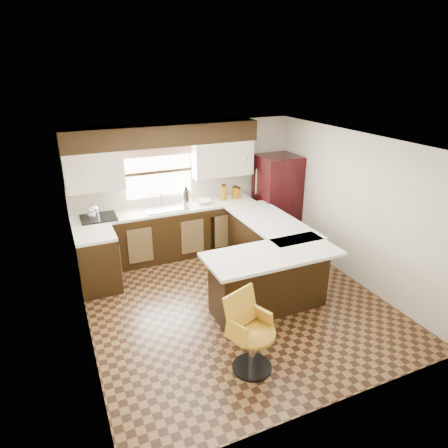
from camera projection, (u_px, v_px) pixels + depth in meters
name	position (u px, v px, depth m)	size (l,w,h in m)	color
floor	(235.00, 301.00, 6.06)	(4.40, 4.40, 0.00)	#49301A
ceiling	(237.00, 143.00, 5.17)	(4.40, 4.40, 0.00)	silver
wall_back	(185.00, 187.00, 7.48)	(4.40, 4.40, 0.00)	beige
wall_front	(336.00, 311.00, 3.75)	(4.40, 4.40, 0.00)	beige
wall_left	(79.00, 255.00, 4.83)	(4.40, 4.40, 0.00)	beige
wall_right	(354.00, 208.00, 6.40)	(4.40, 4.40, 0.00)	beige
base_cab_back	(169.00, 233.00, 7.34)	(3.30, 0.60, 0.90)	black
base_cab_left	(98.00, 262.00, 6.28)	(0.60, 0.70, 0.90)	black
counter_back	(167.00, 209.00, 7.16)	(3.30, 0.60, 0.04)	silver
counter_left	(94.00, 235.00, 6.10)	(0.60, 0.70, 0.04)	silver
soffit	(164.00, 135.00, 6.80)	(3.40, 0.35, 0.36)	black
upper_cab_left	(94.00, 171.00, 6.53)	(0.94, 0.35, 0.64)	beige
upper_cab_right	(222.00, 158.00, 7.39)	(1.14, 0.35, 0.64)	beige
window_pane	(158.00, 172.00, 7.14)	(1.20, 0.02, 0.90)	white
valance	(158.00, 151.00, 6.96)	(1.30, 0.06, 0.18)	#D19B93
sink	(165.00, 208.00, 7.11)	(0.75, 0.45, 0.03)	#B2B2B7
dishwasher	(225.00, 231.00, 7.48)	(0.58, 0.03, 0.78)	black
cooktop	(98.00, 218.00, 6.68)	(0.58, 0.50, 0.03)	black
peninsula_long	(267.00, 248.00, 6.76)	(0.60, 1.95, 0.90)	black
peninsula_return	(269.00, 281.00, 5.74)	(1.65, 0.60, 0.90)	black
counter_pen_long	(271.00, 222.00, 6.60)	(0.84, 1.95, 0.04)	silver
counter_pen_return	(272.00, 254.00, 5.48)	(1.89, 0.84, 0.04)	silver
refrigerator	(277.00, 200.00, 7.82)	(0.75, 0.72, 1.75)	black
bar_chair	(253.00, 335.00, 4.55)	(0.52, 0.52, 0.97)	gold
kettle	(93.00, 210.00, 6.60)	(0.19, 0.19, 0.26)	silver
percolator	(186.00, 197.00, 7.23)	(0.15, 0.15, 0.32)	silver
mixing_bowl	(203.00, 201.00, 7.40)	(0.28, 0.28, 0.07)	white
canister_large	(223.00, 193.00, 7.53)	(0.12, 0.12, 0.28)	#8C5D0D
canister_med	(235.00, 193.00, 7.64)	(0.13, 0.13, 0.21)	#8C5D0D
canister_small	(238.00, 193.00, 7.66)	(0.12, 0.12, 0.18)	#8C5D0D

